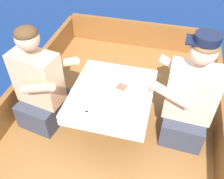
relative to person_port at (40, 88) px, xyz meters
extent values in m
plane|color=navy|center=(0.65, 0.06, -0.73)|extent=(60.00, 60.00, 0.00)
cube|color=brown|center=(0.65, 0.06, -0.56)|extent=(2.01, 3.02, 0.33)
cube|color=brown|center=(-0.33, 0.06, -0.25)|extent=(0.06, 3.02, 0.30)
cube|color=brown|center=(1.62, 0.06, -0.25)|extent=(0.06, 3.02, 0.30)
cube|color=brown|center=(0.65, 1.55, -0.22)|extent=(1.89, 0.06, 0.35)
cylinder|color=#B2B2B7|center=(0.65, 0.07, -0.19)|extent=(0.07, 0.07, 0.42)
cube|color=brown|center=(0.65, 0.07, 0.03)|extent=(0.66, 0.74, 0.02)
cube|color=white|center=(0.65, 0.07, 0.04)|extent=(0.69, 0.77, 0.00)
cube|color=white|center=(0.65, -0.31, -0.01)|extent=(0.69, 0.00, 0.10)
cube|color=white|center=(0.65, 0.45, -0.01)|extent=(0.69, 0.00, 0.10)
cube|color=#333847|center=(-0.01, 0.00, -0.27)|extent=(0.43, 0.49, 0.26)
cube|color=tan|center=(-0.01, 0.00, 0.11)|extent=(0.43, 0.28, 0.49)
sphere|color=tan|center=(-0.01, 0.00, 0.50)|extent=(0.19, 0.19, 0.19)
ellipsoid|color=#472D19|center=(-0.01, 0.00, 0.55)|extent=(0.18, 0.18, 0.11)
cylinder|color=tan|center=(0.18, 0.15, 0.20)|extent=(0.34, 0.13, 0.21)
cylinder|color=tan|center=(0.12, -0.20, 0.20)|extent=(0.34, 0.13, 0.21)
cube|color=#333847|center=(1.30, 0.15, -0.27)|extent=(0.38, 0.46, 0.26)
cube|color=beige|center=(1.30, 0.15, 0.11)|extent=(0.41, 0.24, 0.50)
sphere|color=beige|center=(1.30, 0.15, 0.51)|extent=(0.20, 0.20, 0.20)
ellipsoid|color=brown|center=(1.30, 0.15, 0.55)|extent=(0.19, 0.19, 0.11)
cylinder|color=beige|center=(1.13, -0.03, 0.20)|extent=(0.34, 0.09, 0.21)
cylinder|color=beige|center=(1.15, 0.33, 0.20)|extent=(0.34, 0.09, 0.21)
cylinder|color=black|center=(1.30, 0.15, 0.61)|extent=(0.18, 0.18, 0.06)
cube|color=black|center=(1.21, 0.15, 0.58)|extent=(0.11, 0.15, 0.01)
cylinder|color=silver|center=(0.72, 0.09, 0.05)|extent=(0.19, 0.19, 0.01)
cylinder|color=silver|center=(0.70, 0.33, 0.05)|extent=(0.20, 0.20, 0.01)
cube|color=#E0BC7F|center=(0.72, 0.09, 0.07)|extent=(0.11, 0.11, 0.04)
cube|color=#B74C3D|center=(0.72, 0.09, 0.09)|extent=(0.09, 0.09, 0.01)
cylinder|color=silver|center=(0.46, 0.16, 0.06)|extent=(0.13, 0.13, 0.04)
cylinder|color=beige|center=(0.46, 0.16, 0.07)|extent=(0.11, 0.11, 0.02)
cylinder|color=silver|center=(0.71, -0.20, 0.06)|extent=(0.13, 0.13, 0.04)
cylinder|color=beige|center=(0.71, -0.20, 0.07)|extent=(0.10, 0.10, 0.02)
cylinder|color=silver|center=(0.39, -0.13, 0.06)|extent=(0.13, 0.13, 0.04)
cylinder|color=beige|center=(0.39, -0.13, 0.07)|extent=(0.10, 0.10, 0.02)
cylinder|color=silver|center=(0.90, -0.23, 0.07)|extent=(0.06, 0.06, 0.06)
torus|color=silver|center=(0.94, -0.23, 0.08)|extent=(0.04, 0.01, 0.04)
cylinder|color=#3D2314|center=(0.90, -0.23, 0.09)|extent=(0.05, 0.05, 0.01)
cylinder|color=silver|center=(0.38, 0.31, 0.07)|extent=(0.06, 0.06, 0.06)
torus|color=silver|center=(0.42, 0.31, 0.07)|extent=(0.04, 0.01, 0.04)
cylinder|color=#3D2314|center=(0.38, 0.31, 0.09)|extent=(0.05, 0.05, 0.01)
cube|color=silver|center=(0.58, -0.22, 0.05)|extent=(0.17, 0.03, 0.00)
cube|color=silver|center=(0.51, -0.21, 0.05)|extent=(0.04, 0.02, 0.00)
cube|color=silver|center=(0.58, 0.36, 0.05)|extent=(0.12, 0.14, 0.00)
cube|color=silver|center=(0.62, -0.06, 0.05)|extent=(0.02, 0.17, 0.00)
ellipsoid|color=silver|center=(0.62, 0.01, 0.05)|extent=(0.04, 0.02, 0.01)
camera|label=1|loc=(1.04, -1.45, 1.49)|focal=40.00mm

